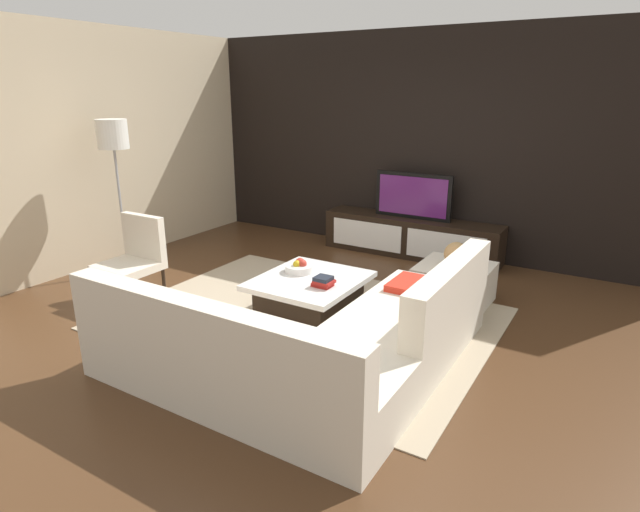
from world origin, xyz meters
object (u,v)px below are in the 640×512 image
(media_console, at_px, (411,237))
(floor_lamp, at_px, (113,143))
(accent_chair_near, at_px, (135,254))
(television, at_px, (413,196))
(ottoman, at_px, (454,285))
(coffee_table, at_px, (310,296))
(fruit_bowl, at_px, (300,267))
(book_stack, at_px, (323,282))
(decorative_ball, at_px, (456,254))
(sectional_couch, at_px, (313,344))

(media_console, height_order, floor_lamp, floor_lamp)
(accent_chair_near, bearing_deg, floor_lamp, 154.04)
(television, bearing_deg, ottoman, -52.63)
(coffee_table, distance_m, ottoman, 1.48)
(television, bearing_deg, fruit_bowl, -97.25)
(television, distance_m, book_stack, 2.44)
(ottoman, xyz_separation_m, decorative_ball, (0.00, 0.00, 0.32))
(media_console, bearing_deg, floor_lamp, -137.97)
(sectional_couch, relative_size, accent_chair_near, 2.80)
(book_stack, bearing_deg, floor_lamp, 178.95)
(media_console, height_order, television, television)
(television, xyz_separation_m, sectional_couch, (0.52, -3.24, -0.51))
(sectional_couch, relative_size, coffee_table, 2.37)
(media_console, distance_m, accent_chair_near, 3.41)
(media_console, bearing_deg, decorative_ball, -52.62)
(media_console, distance_m, floor_lamp, 3.75)
(television, bearing_deg, book_stack, -87.14)
(fruit_bowl, bearing_deg, book_stack, -28.72)
(ottoman, bearing_deg, decorative_ball, 0.00)
(decorative_ball, bearing_deg, book_stack, -127.19)
(floor_lamp, xyz_separation_m, ottoman, (3.60, 1.08, -1.31))
(accent_chair_near, distance_m, ottoman, 3.24)
(coffee_table, relative_size, fruit_bowl, 3.67)
(sectional_couch, distance_m, decorative_ball, 2.02)
(television, xyz_separation_m, fruit_bowl, (-0.28, -2.20, -0.36))
(media_console, relative_size, television, 2.31)
(media_console, xyz_separation_m, sectional_couch, (0.52, -3.24, 0.03))
(sectional_couch, bearing_deg, ottoman, 76.88)
(book_stack, bearing_deg, sectional_couch, -63.90)
(television, relative_size, sectional_couch, 0.41)
(fruit_bowl, xyz_separation_m, book_stack, (0.40, -0.22, -0.00))
(ottoman, distance_m, decorative_ball, 0.32)
(media_console, relative_size, book_stack, 12.21)
(television, bearing_deg, sectional_couch, -80.81)
(book_stack, bearing_deg, decorative_ball, 52.81)
(coffee_table, bearing_deg, ottoman, 43.22)
(television, distance_m, decorative_ball, 1.64)
(media_console, bearing_deg, sectional_couch, -80.81)
(coffee_table, bearing_deg, book_stack, -28.05)
(accent_chair_near, distance_m, book_stack, 2.00)
(television, height_order, book_stack, television)
(sectional_couch, distance_m, accent_chair_near, 2.39)
(coffee_table, relative_size, decorative_ball, 4.22)
(television, xyz_separation_m, decorative_ball, (0.98, -1.28, -0.27))
(floor_lamp, distance_m, decorative_ball, 3.89)
(sectional_couch, xyz_separation_m, decorative_ball, (0.46, 1.95, 0.24))
(decorative_ball, height_order, book_stack, decorative_ball)
(sectional_couch, bearing_deg, fruit_bowl, 127.62)
(television, distance_m, ottoman, 1.72)
(media_console, xyz_separation_m, coffee_table, (-0.10, -2.30, -0.05))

